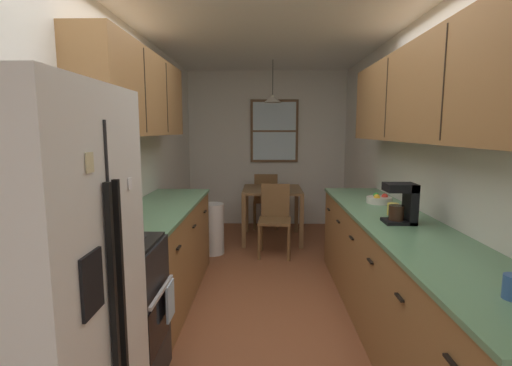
# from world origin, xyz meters

# --- Properties ---
(ground_plane) EXTENTS (12.00, 12.00, 0.00)m
(ground_plane) POSITION_xyz_m (0.00, 1.00, 0.00)
(ground_plane) COLOR brown
(wall_left) EXTENTS (0.10, 9.00, 2.55)m
(wall_left) POSITION_xyz_m (-1.35, 1.00, 1.27)
(wall_left) COLOR white
(wall_left) RESTS_ON ground
(wall_right) EXTENTS (0.10, 9.00, 2.55)m
(wall_right) POSITION_xyz_m (1.35, 1.00, 1.27)
(wall_right) COLOR white
(wall_right) RESTS_ON ground
(wall_back) EXTENTS (4.40, 0.10, 2.55)m
(wall_back) POSITION_xyz_m (0.00, 3.65, 1.27)
(wall_back) COLOR white
(wall_back) RESTS_ON ground
(ceiling_slab) EXTENTS (4.40, 9.00, 0.08)m
(ceiling_slab) POSITION_xyz_m (0.00, 1.00, 2.59)
(ceiling_slab) COLOR white
(refrigerator) EXTENTS (0.69, 0.81, 1.77)m
(refrigerator) POSITION_xyz_m (-0.97, -1.27, 0.88)
(refrigerator) COLOR white
(refrigerator) RESTS_ON ground
(stove_range) EXTENTS (0.66, 0.59, 1.10)m
(stove_range) POSITION_xyz_m (-0.99, -0.55, 0.47)
(stove_range) COLOR black
(stove_range) RESTS_ON ground
(microwave_over_range) EXTENTS (0.39, 0.60, 0.32)m
(microwave_over_range) POSITION_xyz_m (-1.11, -0.55, 1.68)
(microwave_over_range) COLOR silver
(counter_left) EXTENTS (0.64, 1.94, 0.90)m
(counter_left) POSITION_xyz_m (-1.00, 0.71, 0.45)
(counter_left) COLOR olive
(counter_left) RESTS_ON ground
(upper_cabinets_left) EXTENTS (0.33, 2.02, 0.71)m
(upper_cabinets_left) POSITION_xyz_m (-1.14, 0.66, 1.90)
(upper_cabinets_left) COLOR olive
(counter_right) EXTENTS (0.64, 3.39, 0.90)m
(counter_right) POSITION_xyz_m (1.00, 0.09, 0.45)
(counter_right) COLOR olive
(counter_right) RESTS_ON ground
(upper_cabinets_right) EXTENTS (0.33, 3.07, 0.70)m
(upper_cabinets_right) POSITION_xyz_m (1.14, 0.04, 1.85)
(upper_cabinets_right) COLOR olive
(dining_table) EXTENTS (0.83, 0.87, 0.76)m
(dining_table) POSITION_xyz_m (0.07, 2.66, 0.63)
(dining_table) COLOR brown
(dining_table) RESTS_ON ground
(dining_chair_near) EXTENTS (0.43, 0.43, 0.90)m
(dining_chair_near) POSITION_xyz_m (0.10, 2.02, 0.50)
(dining_chair_near) COLOR brown
(dining_chair_near) RESTS_ON ground
(dining_chair_far) EXTENTS (0.40, 0.40, 0.90)m
(dining_chair_far) POSITION_xyz_m (-0.01, 3.31, 0.50)
(dining_chair_far) COLOR brown
(dining_chair_far) RESTS_ON ground
(pendant_light) EXTENTS (0.24, 0.24, 0.58)m
(pendant_light) POSITION_xyz_m (0.07, 2.66, 2.02)
(pendant_light) COLOR black
(back_window) EXTENTS (0.79, 0.05, 1.02)m
(back_window) POSITION_xyz_m (0.12, 3.58, 1.57)
(back_window) COLOR brown
(trash_bin) EXTENTS (0.29, 0.29, 0.66)m
(trash_bin) POSITION_xyz_m (-0.70, 2.01, 0.33)
(trash_bin) COLOR white
(trash_bin) RESTS_ON ground
(storage_canister) EXTENTS (0.13, 0.13, 0.19)m
(storage_canister) POSITION_xyz_m (-1.00, -0.10, 0.99)
(storage_canister) COLOR red
(storage_canister) RESTS_ON counter_left
(dish_towel) EXTENTS (0.02, 0.16, 0.24)m
(dish_towel) POSITION_xyz_m (-0.64, -0.40, 0.50)
(dish_towel) COLOR silver
(coffee_maker) EXTENTS (0.22, 0.18, 0.30)m
(coffee_maker) POSITION_xyz_m (1.00, 0.08, 1.06)
(coffee_maker) COLOR black
(coffee_maker) RESTS_ON counter_right
(mug_by_coffeemaker) EXTENTS (0.13, 0.09, 0.10)m
(mug_by_coffeemaker) POSITION_xyz_m (1.01, 0.34, 0.95)
(mug_by_coffeemaker) COLOR #E5CC4C
(mug_by_coffeemaker) RESTS_ON counter_right
(fruit_bowl) EXTENTS (0.23, 0.23, 0.09)m
(fruit_bowl) POSITION_xyz_m (1.05, 0.85, 0.94)
(fruit_bowl) COLOR silver
(fruit_bowl) RESTS_ON counter_right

